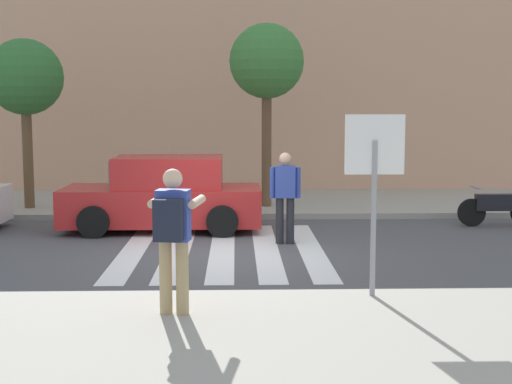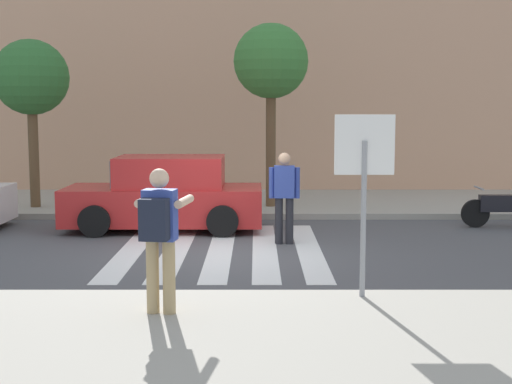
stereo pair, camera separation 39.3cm
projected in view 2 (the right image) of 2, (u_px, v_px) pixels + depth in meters
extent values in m
plane|color=#4C4C4F|center=(223.00, 252.00, 12.73)|extent=(120.00, 120.00, 0.00)
cube|color=#9E998C|center=(189.00, 380.00, 6.57)|extent=(60.00, 6.00, 0.14)
cube|color=#9E998C|center=(234.00, 203.00, 18.68)|extent=(60.00, 4.80, 0.14)
cube|color=tan|center=(238.00, 75.00, 22.63)|extent=(56.00, 4.00, 7.14)
cube|color=silver|center=(135.00, 249.00, 12.93)|extent=(0.44, 5.20, 0.01)
cube|color=silver|center=(179.00, 249.00, 12.93)|extent=(0.44, 5.20, 0.01)
cube|color=silver|center=(223.00, 249.00, 12.93)|extent=(0.44, 5.20, 0.01)
cube|color=silver|center=(267.00, 249.00, 12.92)|extent=(0.44, 5.20, 0.01)
cube|color=silver|center=(311.00, 249.00, 12.92)|extent=(0.44, 5.20, 0.01)
cylinder|color=gray|center=(366.00, 220.00, 9.09)|extent=(0.07, 0.07, 2.01)
cube|color=white|center=(367.00, 145.00, 8.99)|extent=(0.76, 0.03, 0.76)
cube|color=red|center=(367.00, 145.00, 9.00)|extent=(0.66, 0.02, 0.66)
cylinder|color=tan|center=(155.00, 276.00, 8.43)|extent=(0.15, 0.15, 0.88)
cylinder|color=tan|center=(172.00, 277.00, 8.40)|extent=(0.15, 0.15, 0.88)
cube|color=#33479E|center=(162.00, 215.00, 8.33)|extent=(0.41, 0.29, 0.60)
sphere|color=beige|center=(162.00, 178.00, 8.28)|extent=(0.23, 0.23, 0.23)
cylinder|color=beige|center=(148.00, 201.00, 8.57)|extent=(0.19, 0.59, 0.10)
cylinder|color=beige|center=(187.00, 201.00, 8.49)|extent=(0.19, 0.59, 0.10)
cube|color=black|center=(171.00, 197.00, 8.70)|extent=(0.15, 0.12, 0.10)
cube|color=black|center=(157.00, 220.00, 8.11)|extent=(0.35, 0.25, 0.48)
cylinder|color=#232328|center=(281.00, 221.00, 13.42)|extent=(0.15, 0.15, 0.88)
cylinder|color=#232328|center=(292.00, 221.00, 13.41)|extent=(0.15, 0.15, 0.88)
cube|color=#33479E|center=(287.00, 182.00, 13.33)|extent=(0.39, 0.26, 0.60)
sphere|color=tan|center=(287.00, 159.00, 13.28)|extent=(0.23, 0.23, 0.23)
cylinder|color=#33479E|center=(274.00, 183.00, 13.34)|extent=(0.10, 0.10, 0.58)
cylinder|color=#33479E|center=(300.00, 183.00, 13.32)|extent=(0.10, 0.10, 0.58)
cube|color=red|center=(166.00, 205.00, 14.95)|extent=(4.10, 1.70, 0.76)
cube|color=red|center=(173.00, 172.00, 14.87)|extent=(2.20, 1.56, 0.64)
cube|color=slate|center=(122.00, 172.00, 14.87)|extent=(0.10, 1.50, 0.54)
cube|color=slate|center=(219.00, 172.00, 14.87)|extent=(0.10, 1.50, 0.51)
cylinder|color=black|center=(97.00, 221.00, 14.14)|extent=(0.64, 0.22, 0.64)
cylinder|color=black|center=(114.00, 209.00, 15.83)|extent=(0.64, 0.22, 0.64)
cylinder|color=black|center=(225.00, 221.00, 14.13)|extent=(0.64, 0.22, 0.64)
cylinder|color=black|center=(229.00, 209.00, 15.82)|extent=(0.64, 0.22, 0.64)
cylinder|color=black|center=(478.00, 214.00, 15.26)|extent=(0.60, 0.10, 0.60)
cube|color=black|center=(505.00, 203.00, 15.23)|extent=(1.00, 0.20, 0.36)
cylinder|color=gray|center=(482.00, 188.00, 15.19)|extent=(0.04, 0.60, 0.04)
cylinder|color=brown|center=(37.00, 154.00, 17.29)|extent=(0.24, 0.24, 2.60)
sphere|color=#2D662D|center=(34.00, 77.00, 17.07)|extent=(1.81, 1.81, 1.81)
cylinder|color=brown|center=(273.00, 145.00, 17.39)|extent=(0.24, 0.24, 2.99)
sphere|color=#387533|center=(273.00, 61.00, 17.15)|extent=(1.81, 1.81, 1.81)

